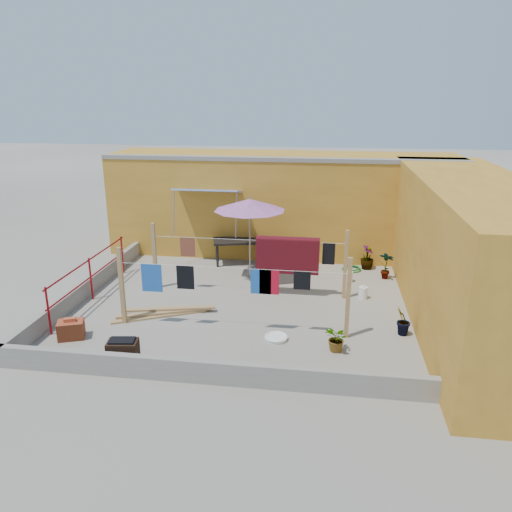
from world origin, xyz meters
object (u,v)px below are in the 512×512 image
object	(u,v)px
water_jug_a	(363,293)
water_jug_b	(349,277)
brazier	(123,352)
outdoor_table	(240,242)
brick_stack	(71,329)
white_basin	(276,338)
green_hose	(351,269)
patio_umbrella	(250,205)
plant_back_a	(284,253)

from	to	relation	value
water_jug_a	water_jug_b	world-z (taller)	water_jug_a
brazier	water_jug_b	world-z (taller)	brazier
outdoor_table	brick_stack	distance (m)	6.13
water_jug_a	water_jug_b	size ratio (longest dim) A/B	1.08
white_basin	green_hose	xyz separation A→B (m)	(1.75, 4.76, -0.01)
patio_umbrella	brick_stack	xyz separation A→B (m)	(-3.22, -4.16, -1.92)
water_jug_a	plant_back_a	distance (m)	3.26
outdoor_table	plant_back_a	xyz separation A→B (m)	(1.38, 0.01, -0.30)
brick_stack	water_jug_a	distance (m)	7.04
water_jug_b	green_hose	world-z (taller)	water_jug_b
brick_stack	water_jug_a	size ratio (longest dim) A/B	1.78
green_hose	white_basin	bearing A→B (deg)	-110.23
brick_stack	white_basin	bearing A→B (deg)	7.33
patio_umbrella	water_jug_a	distance (m)	3.80
plant_back_a	white_basin	bearing A→B (deg)	-86.81
plant_back_a	water_jug_a	bearing A→B (deg)	-46.64
patio_umbrella	white_basin	bearing A→B (deg)	-72.54
white_basin	water_jug_b	distance (m)	4.10
patio_umbrella	brazier	distance (m)	5.62
brazier	plant_back_a	world-z (taller)	plant_back_a
outdoor_table	brick_stack	xyz separation A→B (m)	(-2.69, -5.49, -0.48)
patio_umbrella	brazier	world-z (taller)	patio_umbrella
outdoor_table	water_jug_a	distance (m)	4.35
brazier	water_jug_b	size ratio (longest dim) A/B	1.87
outdoor_table	white_basin	distance (m)	5.24
patio_umbrella	brick_stack	distance (m)	5.60
white_basin	plant_back_a	world-z (taller)	plant_back_a
patio_umbrella	water_jug_b	distance (m)	3.41
patio_umbrella	green_hose	xyz separation A→B (m)	(2.89, 1.16, -2.08)
green_hose	outdoor_table	bearing A→B (deg)	177.16
water_jug_b	outdoor_table	bearing A→B (deg)	160.37
patio_umbrella	white_basin	size ratio (longest dim) A/B	4.71
white_basin	green_hose	distance (m)	5.07
white_basin	water_jug_a	world-z (taller)	water_jug_a
brazier	plant_back_a	bearing A→B (deg)	68.15
outdoor_table	brazier	size ratio (longest dim) A/B	2.81
water_jug_b	green_hose	xyz separation A→B (m)	(0.11, 1.01, -0.11)
brick_stack	brazier	xyz separation A→B (m)	(1.53, -0.86, 0.05)
plant_back_a	water_jug_b	bearing A→B (deg)	-31.68
brazier	water_jug_b	bearing A→B (deg)	49.19
brick_stack	water_jug_a	world-z (taller)	brick_stack
patio_umbrella	water_jug_b	world-z (taller)	patio_umbrella
patio_umbrella	outdoor_table	xyz separation A→B (m)	(-0.53, 1.33, -1.44)
green_hose	brick_stack	bearing A→B (deg)	-138.93
outdoor_table	green_hose	size ratio (longest dim) A/B	3.03
patio_umbrella	white_basin	world-z (taller)	patio_umbrella
brick_stack	water_jug_b	xyz separation A→B (m)	(5.99, 4.31, -0.05)
brick_stack	green_hose	size ratio (longest dim) A/B	1.11
water_jug_a	outdoor_table	bearing A→B (deg)	146.89
white_basin	water_jug_a	xyz separation A→B (m)	(1.96, 2.57, 0.11)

